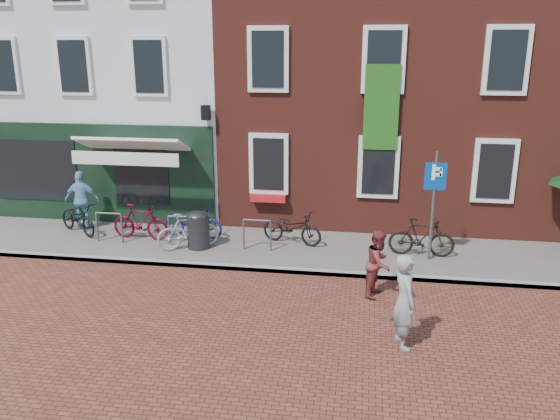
% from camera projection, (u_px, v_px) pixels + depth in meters
% --- Properties ---
extents(ground, '(80.00, 80.00, 0.00)m').
position_uv_depth(ground, '(227.00, 270.00, 13.39)').
color(ground, brown).
extents(sidewalk, '(24.00, 3.00, 0.10)m').
position_uv_depth(sidewalk, '(278.00, 249.00, 14.65)').
color(sidewalk, slate).
rests_on(sidewalk, ground).
extents(building_stucco, '(8.00, 8.00, 9.00)m').
position_uv_depth(building_stucco, '(133.00, 65.00, 19.50)').
color(building_stucco, silver).
rests_on(building_stucco, ground).
extents(building_brick_mid, '(6.00, 8.00, 10.00)m').
position_uv_depth(building_brick_mid, '(335.00, 50.00, 18.32)').
color(building_brick_mid, maroon).
rests_on(building_brick_mid, ground).
extents(building_brick_right, '(6.00, 8.00, 10.00)m').
position_uv_depth(building_brick_right, '(528.00, 51.00, 17.43)').
color(building_brick_right, maroon).
rests_on(building_brick_right, ground).
extents(litter_bin, '(0.57, 0.57, 1.05)m').
position_uv_depth(litter_bin, '(198.00, 228.00, 14.44)').
color(litter_bin, '#2F2E31').
rests_on(litter_bin, sidewalk).
extents(parking_sign, '(0.50, 0.07, 2.69)m').
position_uv_depth(parking_sign, '(434.00, 192.00, 13.29)').
color(parking_sign, '#4C4C4F').
rests_on(parking_sign, sidewalk).
extents(woman, '(0.60, 0.73, 1.74)m').
position_uv_depth(woman, '(404.00, 301.00, 9.78)').
color(woman, gray).
rests_on(woman, ground).
extents(boy, '(0.75, 0.85, 1.45)m').
position_uv_depth(boy, '(379.00, 263.00, 11.86)').
color(boy, maroon).
rests_on(boy, ground).
extents(cafe_person, '(1.03, 0.51, 1.69)m').
position_uv_depth(cafe_person, '(82.00, 200.00, 15.88)').
color(cafe_person, '#77B4D3').
rests_on(cafe_person, sidewalk).
extents(bicycle_0, '(1.71, 1.38, 0.87)m').
position_uv_depth(bicycle_0, '(78.00, 218.00, 15.62)').
color(bicycle_0, black).
rests_on(bicycle_0, sidewalk).
extents(bicycle_1, '(1.65, 0.62, 0.97)m').
position_uv_depth(bicycle_1, '(140.00, 222.00, 15.11)').
color(bicycle_1, '#520316').
rests_on(bicycle_1, sidewalk).
extents(bicycle_2, '(1.70, 0.69, 0.87)m').
position_uv_depth(bicycle_2, '(193.00, 222.00, 15.28)').
color(bicycle_2, navy).
rests_on(bicycle_2, sidewalk).
extents(bicycle_3, '(1.62, 1.20, 0.97)m').
position_uv_depth(bicycle_3, '(188.00, 231.00, 14.39)').
color(bicycle_3, '#959597').
rests_on(bicycle_3, sidewalk).
extents(bicycle_4, '(1.76, 1.03, 0.87)m').
position_uv_depth(bicycle_4, '(292.00, 228.00, 14.79)').
color(bicycle_4, black).
rests_on(bicycle_4, sidewalk).
extents(bicycle_5, '(1.63, 0.54, 0.97)m').
position_uv_depth(bicycle_5, '(422.00, 237.00, 13.90)').
color(bicycle_5, black).
rests_on(bicycle_5, sidewalk).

